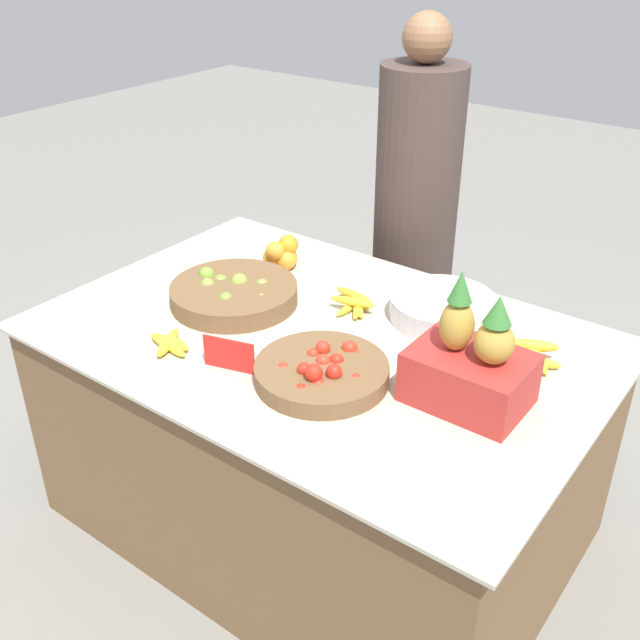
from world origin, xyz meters
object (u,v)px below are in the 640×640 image
object	(u,v)px
price_sign	(229,355)
lime_bowl	(234,293)
metal_bowl	(443,308)
produce_crate	(471,366)
tomato_basket	(322,372)
vendor_person	(414,235)

from	to	relation	value
price_sign	lime_bowl	bearing A→B (deg)	114.85
metal_bowl	produce_crate	size ratio (longest dim) A/B	0.91
lime_bowl	price_sign	distance (m)	0.41
metal_bowl	produce_crate	world-z (taller)	produce_crate
tomato_basket	vendor_person	world-z (taller)	vendor_person
vendor_person	produce_crate	bearing A→B (deg)	-52.82
produce_crate	tomato_basket	bearing A→B (deg)	-157.03
price_sign	vendor_person	bearing A→B (deg)	79.39
lime_bowl	metal_bowl	bearing A→B (deg)	27.53
metal_bowl	produce_crate	distance (m)	0.46
metal_bowl	vendor_person	size ratio (longest dim) A/B	0.21
metal_bowl	price_sign	bearing A→B (deg)	-118.76
metal_bowl	price_sign	xyz separation A→B (m)	(-0.35, -0.63, 0.01)
produce_crate	vendor_person	bearing A→B (deg)	127.18
lime_bowl	vendor_person	bearing A→B (deg)	80.56
metal_bowl	price_sign	world-z (taller)	price_sign
lime_bowl	produce_crate	size ratio (longest dim) A/B	1.13
tomato_basket	vendor_person	bearing A→B (deg)	107.87
vendor_person	price_sign	bearing A→B (deg)	-84.75
lime_bowl	tomato_basket	size ratio (longest dim) A/B	1.12
vendor_person	tomato_basket	bearing A→B (deg)	-72.13
tomato_basket	price_sign	world-z (taller)	price_sign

